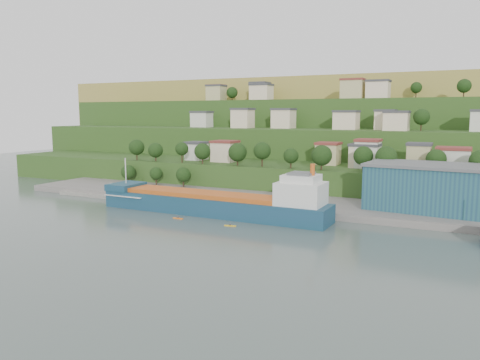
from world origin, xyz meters
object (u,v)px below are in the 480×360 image
Objects in this scene: kayak_orange at (178,218)px; warehouse at (426,187)px; cargo_ship_near at (219,205)px; caravan at (119,188)px.

warehouse is at bearing 26.37° from kayak_orange.
cargo_ship_near reaches higher than caravan.
cargo_ship_near is 57.64m from warehouse.
cargo_ship_near reaches higher than kayak_orange.
warehouse reaches higher than caravan.
warehouse is 99.36m from caravan.
warehouse is 10.98× the size of kayak_orange.
kayak_orange is (-60.12, -32.26, -8.21)m from warehouse.
caravan is at bearing 166.68° from cargo_ship_near.
warehouse is 4.90× the size of caravan.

